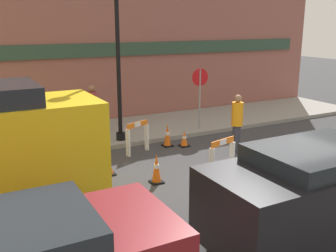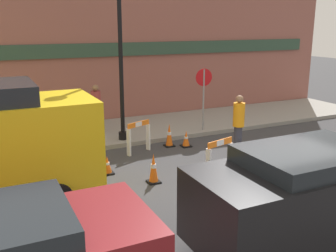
{
  "view_description": "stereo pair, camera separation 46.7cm",
  "coord_description": "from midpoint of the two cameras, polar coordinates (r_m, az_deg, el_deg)",
  "views": [
    {
      "loc": [
        -6.12,
        -6.41,
        3.76
      ],
      "look_at": [
        -1.14,
        2.86,
        1.0
      ],
      "focal_mm": 42.0,
      "sensor_mm": 36.0,
      "label": 1
    },
    {
      "loc": [
        -5.71,
        -6.62,
        3.76
      ],
      "look_at": [
        -1.14,
        2.86,
        1.0
      ],
      "focal_mm": 42.0,
      "sensor_mm": 36.0,
      "label": 2
    }
  ],
  "objects": [
    {
      "name": "traffic_cone_1",
      "position": [
        12.32,
        3.73,
        -1.92
      ],
      "size": [
        0.3,
        0.3,
        0.51
      ],
      "color": "black",
      "rests_on": "ground_plane"
    },
    {
      "name": "traffic_cone_3",
      "position": [
        12.3,
        1.27,
        -1.37
      ],
      "size": [
        0.3,
        0.3,
        0.74
      ],
      "color": "black",
      "rests_on": "ground_plane"
    },
    {
      "name": "sidewalk_slab",
      "position": [
        14.45,
        -0.65,
        -0.1
      ],
      "size": [
        18.0,
        3.28,
        0.14
      ],
      "color": "gray",
      "rests_on": "ground_plane"
    },
    {
      "name": "ground_plane",
      "position": [
        9.57,
        15.34,
        -8.99
      ],
      "size": [
        60.0,
        60.0,
        0.0
      ],
      "primitive_type": "plane",
      "color": "#38383A"
    },
    {
      "name": "stop_sign",
      "position": [
        13.58,
        6.19,
        5.35
      ],
      "size": [
        0.6,
        0.08,
        2.13
      ],
      "rotation": [
        0.0,
        0.0,
        3.05
      ],
      "color": "gray",
      "rests_on": "sidewalk_slab"
    },
    {
      "name": "streetlamp_post",
      "position": [
        12.18,
        -5.92,
        15.17
      ],
      "size": [
        0.44,
        0.44,
        5.87
      ],
      "color": "black",
      "rests_on": "sidewalk_slab"
    },
    {
      "name": "person_worker",
      "position": [
        11.69,
        11.33,
        0.51
      ],
      "size": [
        0.36,
        0.36,
        1.76
      ],
      "rotation": [
        0.0,
        0.0,
        -3.07
      ],
      "color": "#33333D",
      "rests_on": "ground_plane"
    },
    {
      "name": "traffic_cone_2",
      "position": [
        10.2,
        -7.51,
        -5.71
      ],
      "size": [
        0.3,
        0.3,
        0.47
      ],
      "color": "black",
      "rests_on": "ground_plane"
    },
    {
      "name": "barricade_1",
      "position": [
        9.54,
        8.87,
        -4.91
      ],
      "size": [
        0.83,
        0.34,
        1.09
      ],
      "rotation": [
        0.0,
        0.0,
        6.54
      ],
      "color": "white",
      "rests_on": "ground_plane"
    },
    {
      "name": "parked_car_1",
      "position": [
        7.16,
        21.42,
        -9.03
      ],
      "size": [
        4.08,
        1.87,
        1.79
      ],
      "color": "black",
      "rests_on": "ground_plane"
    },
    {
      "name": "person_pedestrian",
      "position": [
        13.45,
        -9.4,
        2.76
      ],
      "size": [
        0.42,
        0.42,
        1.63
      ],
      "rotation": [
        0.0,
        0.0,
        2.76
      ],
      "color": "#33333D",
      "rests_on": "sidewalk_slab"
    },
    {
      "name": "storefront_facade",
      "position": [
        15.57,
        -3.4,
        10.97
      ],
      "size": [
        18.0,
        0.22,
        5.5
      ],
      "color": "#93564C",
      "rests_on": "ground_plane"
    },
    {
      "name": "traffic_cone_0",
      "position": [
        9.53,
        -0.71,
        -6.2
      ],
      "size": [
        0.3,
        0.3,
        0.75
      ],
      "color": "black",
      "rests_on": "ground_plane"
    },
    {
      "name": "barricade_0",
      "position": [
        11.66,
        -3.14,
        -1.46
      ],
      "size": [
        0.83,
        0.42,
        0.96
      ],
      "rotation": [
        0.0,
        0.0,
        3.51
      ],
      "color": "white",
      "rests_on": "ground_plane"
    }
  ]
}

